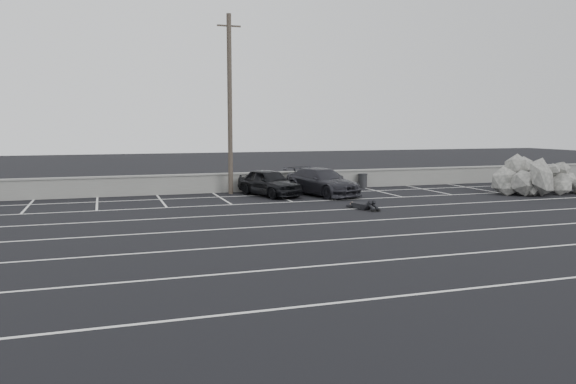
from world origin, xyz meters
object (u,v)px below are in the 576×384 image
object	(u,v)px
trash_bin	(363,181)
person	(359,203)
car_left	(269,182)
utility_pole	(230,104)
car_right	(322,182)
riprap_pile	(536,183)

from	to	relation	value
trash_bin	person	size ratio (longest dim) A/B	0.34
car_left	utility_pole	world-z (taller)	utility_pole
car_right	person	size ratio (longest dim) A/B	1.95
car_right	trash_bin	bearing A→B (deg)	18.18
car_left	utility_pole	distance (m)	4.70
trash_bin	riprap_pile	distance (m)	9.45
riprap_pile	person	distance (m)	11.60
utility_pole	car_right	bearing A→B (deg)	-25.19
utility_pole	person	world-z (taller)	utility_pole
utility_pole	person	xyz separation A→B (m)	(4.26, -7.12, -4.57)
person	riprap_pile	bearing A→B (deg)	-3.36
riprap_pile	person	xyz separation A→B (m)	(-11.44, -1.93, -0.32)
utility_pole	riprap_pile	world-z (taller)	utility_pole
person	trash_bin	bearing A→B (deg)	50.17
car_right	utility_pole	bearing A→B (deg)	138.35
car_left	riprap_pile	xyz separation A→B (m)	(13.97, -3.67, -0.15)
riprap_pile	person	bearing A→B (deg)	-170.42
utility_pole	trash_bin	xyz separation A→B (m)	(8.06, 0.36, -4.38)
car_left	trash_bin	distance (m)	6.61
car_left	utility_pole	size ratio (longest dim) A/B	0.44
car_right	riprap_pile	distance (m)	11.63
car_right	trash_bin	xyz separation A→B (m)	(3.57, 2.47, -0.28)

